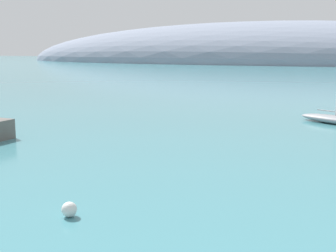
# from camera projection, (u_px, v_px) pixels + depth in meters

# --- Properties ---
(distant_ridge) EXTENTS (254.89, 81.05, 37.86)m
(distant_ridge) POSITION_uv_depth(u_px,v_px,m) (268.00, 62.00, 215.28)
(distant_ridge) COLOR gray
(distant_ridge) RESTS_ON ground
(sailboat_grey_outer_mooring) EXTENTS (7.43, 5.39, 9.23)m
(sailboat_grey_outer_mooring) POSITION_uv_depth(u_px,v_px,m) (336.00, 119.00, 43.97)
(sailboat_grey_outer_mooring) COLOR gray
(sailboat_grey_outer_mooring) RESTS_ON water
(mooring_buoy_white) EXTENTS (0.67, 0.67, 0.67)m
(mooring_buoy_white) POSITION_uv_depth(u_px,v_px,m) (69.00, 209.00, 19.91)
(mooring_buoy_white) COLOR silver
(mooring_buoy_white) RESTS_ON water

